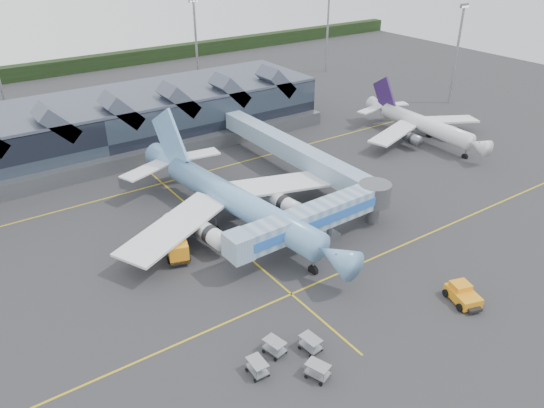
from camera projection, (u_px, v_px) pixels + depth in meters
ground at (254, 262)px, 67.50m from camera, size 260.00×260.00×0.00m
taxi_stripes at (216, 229)px, 74.76m from camera, size 120.00×60.00×0.01m
tree_line_far at (38, 70)px, 146.40m from camera, size 260.00×4.00×4.00m
terminal at (90, 128)px, 97.03m from camera, size 90.00×22.25×12.52m
light_masts at (179, 53)px, 117.73m from camera, size 132.40×42.56×22.45m
main_airliner at (233, 199)px, 74.01m from camera, size 37.23×43.11×13.84m
regional_jet at (421, 124)px, 103.96m from camera, size 27.89×30.37×10.44m
jet_bridge at (324, 215)px, 69.81m from camera, size 26.71×4.80×6.08m
fuel_truck at (174, 236)px, 69.48m from camera, size 4.99×9.80×3.29m
pushback_tug at (463, 294)px, 60.17m from camera, size 3.86×5.01×2.03m
baggage_carts at (290, 356)px, 51.68m from camera, size 7.74×7.47×1.56m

